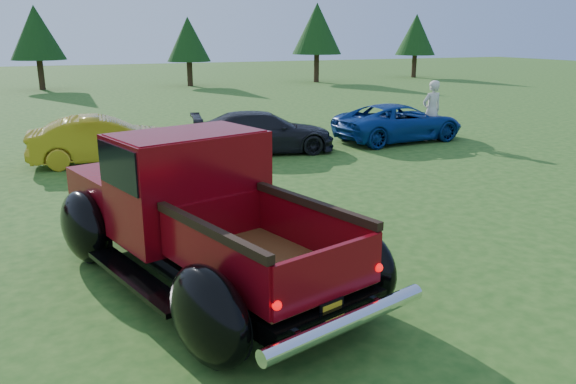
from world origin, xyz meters
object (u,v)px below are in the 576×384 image
Objects in this scene: tree_far_east at (416,35)px; show_car_blue at (399,122)px; show_car_grey at (264,132)px; pickup_truck at (190,208)px; spectator at (432,111)px; show_car_yellow at (104,140)px; tree_mid_left at (36,33)px; tree_mid_right at (188,39)px; tree_east at (317,29)px.

show_car_blue is at bearing -126.15° from tree_far_east.
show_car_grey is at bearing -133.09° from tree_far_east.
spectator is at bearing 21.24° from pickup_truck.
show_car_yellow is 9.06m from show_car_blue.
show_car_grey is (-21.11, -22.57, -2.65)m from tree_far_east.
tree_far_east is at bearing -40.42° from show_car_blue.
tree_mid_left reaches higher than show_car_blue.
show_car_grey is 4.67m from show_car_blue.
spectator is (11.52, -23.38, -2.42)m from tree_mid_left.
show_car_blue is (-16.45, -22.51, -2.65)m from tree_far_east.
spectator is at bearing -91.37° from show_car_yellow.
tree_far_east is 0.82× the size of pickup_truck.
show_car_grey is at bearing -98.02° from tree_mid_right.
tree_mid_left is 26.17m from spectator.
pickup_truck is 3.07× the size of spectator.
show_car_yellow is 1.98× the size of spectator.
tree_mid_right is at bearing -0.23° from show_car_blue.
tree_east is 33.40m from pickup_truck.
tree_mid_left is 30.82m from pickup_truck.
show_car_yellow is 0.93× the size of show_car_grey.
tree_mid_left reaches higher than tree_mid_right.
show_car_blue is (4.66, 0.05, -0.00)m from show_car_grey.
show_car_blue is at bearing -85.96° from tree_mid_right.
tree_mid_left is 1.22× the size of show_car_grey.
pickup_truck is at bearing -129.73° from tree_far_east.
show_car_yellow is (1.50, -22.71, -2.76)m from tree_mid_left.
pickup_truck is 11.53m from show_car_blue.
show_car_grey is at bearing -92.21° from show_car_yellow.
show_car_yellow is (-16.50, -21.21, -3.03)m from tree_east.
show_car_yellow is 0.89× the size of show_car_blue.
pickup_truck is at bearing 162.68° from show_car_grey.
tree_east is at bearing -173.66° from tree_far_east.
show_car_blue is (-7.45, -21.51, -3.06)m from tree_east.
show_car_grey is at bearing -119.31° from tree_east.
tree_mid_left is at bearing 77.63° from pickup_truck.
tree_east is at bearing -4.76° from tree_mid_left.
pickup_truck is 12.04m from spectator.
tree_far_east is (27.00, -0.50, -0.14)m from tree_mid_left.
spectator reaches higher than show_car_yellow.
tree_mid_right reaches higher than pickup_truck.
tree_mid_right is 22.61m from spectator.
tree_mid_left is 2.61× the size of spectator.
show_car_yellow is at bearing 77.12° from pickup_truck.
tree_mid_right is 0.75× the size of pickup_truck.
tree_far_east is at bearing 1.59° from tree_mid_right.
tree_east is 9.06m from tree_far_east.
show_car_grey is (3.96, 7.59, -0.38)m from pickup_truck.
tree_far_east is at bearing -32.88° from show_car_grey.
show_car_grey is (-3.11, -22.07, -2.38)m from tree_mid_right.
tree_east is 24.92m from show_car_grey.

